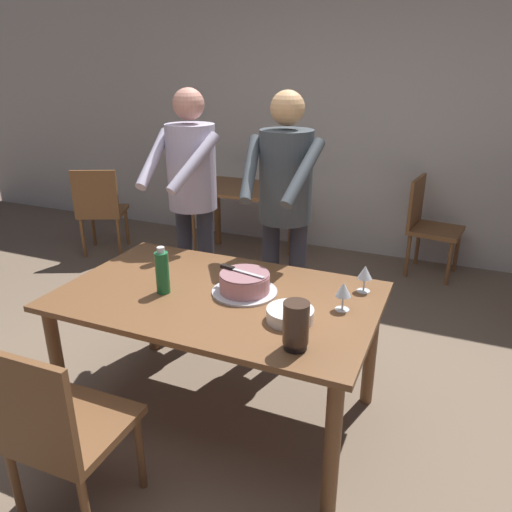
% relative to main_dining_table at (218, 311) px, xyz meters
% --- Properties ---
extents(ground_plane, '(14.00, 14.00, 0.00)m').
position_rel_main_dining_table_xyz_m(ground_plane, '(0.00, 0.00, -0.65)').
color(ground_plane, '#7A6651').
extents(back_wall, '(10.00, 0.12, 2.70)m').
position_rel_main_dining_table_xyz_m(back_wall, '(0.00, 2.92, 0.70)').
color(back_wall, beige).
rests_on(back_wall, ground_plane).
extents(main_dining_table, '(1.63, 1.00, 0.75)m').
position_rel_main_dining_table_xyz_m(main_dining_table, '(0.00, 0.00, 0.00)').
color(main_dining_table, brown).
rests_on(main_dining_table, ground_plane).
extents(cake_on_platter, '(0.34, 0.34, 0.11)m').
position_rel_main_dining_table_xyz_m(cake_on_platter, '(0.12, 0.07, 0.15)').
color(cake_on_platter, silver).
rests_on(cake_on_platter, main_dining_table).
extents(cake_knife, '(0.27, 0.08, 0.02)m').
position_rel_main_dining_table_xyz_m(cake_knife, '(0.05, 0.08, 0.22)').
color(cake_knife, silver).
rests_on(cake_knife, cake_on_platter).
extents(plate_stack, '(0.22, 0.22, 0.06)m').
position_rel_main_dining_table_xyz_m(plate_stack, '(0.44, -0.12, 0.13)').
color(plate_stack, white).
rests_on(plate_stack, main_dining_table).
extents(wine_glass_near, '(0.08, 0.08, 0.14)m').
position_rel_main_dining_table_xyz_m(wine_glass_near, '(0.68, 0.32, 0.20)').
color(wine_glass_near, silver).
rests_on(wine_glass_near, main_dining_table).
extents(wine_glass_far, '(0.08, 0.08, 0.14)m').
position_rel_main_dining_table_xyz_m(wine_glass_far, '(0.63, 0.08, 0.20)').
color(wine_glass_far, silver).
rests_on(wine_glass_far, main_dining_table).
extents(water_bottle, '(0.07, 0.07, 0.25)m').
position_rel_main_dining_table_xyz_m(water_bottle, '(-0.27, -0.09, 0.21)').
color(water_bottle, '#1E6B38').
rests_on(water_bottle, main_dining_table).
extents(hurricane_lamp, '(0.11, 0.11, 0.21)m').
position_rel_main_dining_table_xyz_m(hurricane_lamp, '(0.53, -0.33, 0.21)').
color(hurricane_lamp, black).
rests_on(hurricane_lamp, main_dining_table).
extents(person_cutting_cake, '(0.47, 0.56, 1.72)m').
position_rel_main_dining_table_xyz_m(person_cutting_cake, '(0.10, 0.71, 0.42)').
color(person_cutting_cake, '#2D2D38').
rests_on(person_cutting_cake, ground_plane).
extents(person_standing_beside, '(0.46, 0.57, 1.72)m').
position_rel_main_dining_table_xyz_m(person_standing_beside, '(-0.56, 0.74, 0.42)').
color(person_standing_beside, '#2D2D38').
rests_on(person_standing_beside, ground_plane).
extents(chair_near_side, '(0.45, 0.45, 0.90)m').
position_rel_main_dining_table_xyz_m(chair_near_side, '(-0.28, -0.88, -0.16)').
color(chair_near_side, brown).
rests_on(chair_near_side, ground_plane).
extents(background_table, '(1.00, 0.70, 0.74)m').
position_rel_main_dining_table_xyz_m(background_table, '(-0.88, 2.22, -0.07)').
color(background_table, brown).
rests_on(background_table, ground_plane).
extents(background_chair_0, '(0.58, 0.58, 0.90)m').
position_rel_main_dining_table_xyz_m(background_chair_0, '(-2.26, 1.78, -0.16)').
color(background_chair_0, brown).
rests_on(background_chair_0, ground_plane).
extents(background_chair_2, '(0.50, 0.50, 0.90)m').
position_rel_main_dining_table_xyz_m(background_chair_2, '(0.85, 2.56, -0.16)').
color(background_chair_2, brown).
rests_on(background_chair_2, ground_plane).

